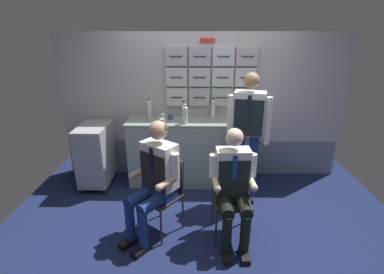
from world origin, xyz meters
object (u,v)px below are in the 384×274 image
(crew_member_right, at_px, (233,183))
(water_bottle_blue_cap, at_px, (185,115))
(crew_member_left, at_px, (155,175))
(crew_member_standing, at_px, (248,127))
(folding_chair_right, at_px, (230,189))
(paper_cup_blue, at_px, (170,117))
(folding_chair_left, at_px, (165,186))
(service_trolley, at_px, (96,154))

(crew_member_right, height_order, water_bottle_blue_cap, crew_member_right)
(crew_member_left, relative_size, crew_member_standing, 0.77)
(folding_chair_right, relative_size, paper_cup_blue, 11.44)
(folding_chair_left, relative_size, paper_cup_blue, 11.44)
(service_trolley, height_order, crew_member_right, crew_member_right)
(crew_member_left, height_order, paper_cup_blue, crew_member_left)
(service_trolley, height_order, crew_member_left, crew_member_left)
(crew_member_left, height_order, crew_member_standing, crew_member_standing)
(crew_member_right, bearing_deg, crew_member_left, 174.32)
(crew_member_standing, bearing_deg, paper_cup_blue, 153.49)
(folding_chair_right, distance_m, water_bottle_blue_cap, 1.25)
(folding_chair_right, xyz_separation_m, water_bottle_blue_cap, (-0.54, 0.98, 0.57))
(paper_cup_blue, bearing_deg, crew_member_standing, -26.51)
(service_trolley, xyz_separation_m, crew_member_standing, (2.10, -0.35, 0.53))
(crew_member_left, bearing_deg, service_trolley, 133.22)
(crew_member_right, xyz_separation_m, crew_member_standing, (0.26, 0.82, 0.33))
(water_bottle_blue_cap, bearing_deg, folding_chair_left, -101.24)
(folding_chair_left, relative_size, water_bottle_blue_cap, 3.17)
(service_trolley, xyz_separation_m, folding_chair_right, (1.83, -1.01, 0.03))
(folding_chair_left, xyz_separation_m, crew_member_standing, (0.99, 0.61, 0.50))
(water_bottle_blue_cap, bearing_deg, crew_member_right, -64.40)
(folding_chair_left, height_order, crew_member_standing, crew_member_standing)
(service_trolley, relative_size, crew_member_standing, 0.53)
(folding_chair_right, relative_size, water_bottle_blue_cap, 3.17)
(crew_member_standing, relative_size, water_bottle_blue_cap, 6.39)
(water_bottle_blue_cap, bearing_deg, paper_cup_blue, 138.70)
(folding_chair_right, bearing_deg, crew_member_right, -86.88)
(folding_chair_right, bearing_deg, service_trolley, 151.27)
(folding_chair_right, height_order, paper_cup_blue, paper_cup_blue)
(crew_member_right, bearing_deg, paper_cup_blue, 119.85)
(service_trolley, bearing_deg, folding_chair_left, -40.75)
(service_trolley, bearing_deg, paper_cup_blue, 8.61)
(folding_chair_left, bearing_deg, crew_member_right, -15.87)
(service_trolley, distance_m, folding_chair_right, 2.09)
(folding_chair_right, xyz_separation_m, crew_member_standing, (0.27, 0.66, 0.50))
(crew_member_right, bearing_deg, crew_member_standing, 72.29)
(crew_member_left, xyz_separation_m, paper_cup_blue, (0.06, 1.25, 0.28))
(crew_member_standing, relative_size, paper_cup_blue, 23.02)
(folding_chair_left, height_order, folding_chair_right, same)
(folding_chair_right, height_order, crew_member_standing, crew_member_standing)
(folding_chair_right, xyz_separation_m, crew_member_right, (0.01, -0.16, 0.17))
(folding_chair_left, bearing_deg, service_trolley, 139.25)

